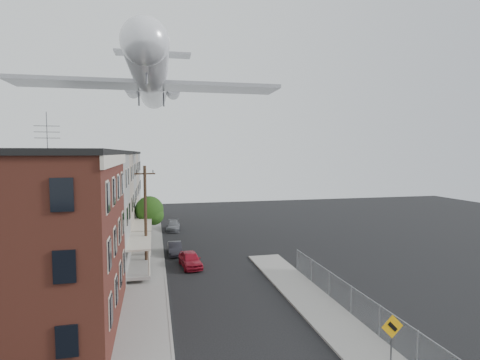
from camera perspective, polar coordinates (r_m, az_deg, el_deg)
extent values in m
cube|color=gray|center=(40.74, -13.77, -10.25)|extent=(3.00, 62.00, 0.12)
cube|color=gray|center=(25.86, 12.33, -18.81)|extent=(3.00, 26.00, 0.12)
cube|color=gray|center=(40.74, -11.70, -10.20)|extent=(0.15, 62.00, 0.14)
cube|color=gray|center=(25.31, 9.19, -19.26)|extent=(0.15, 26.00, 0.14)
cube|color=#3C1D13|center=(24.14, -30.32, -8.64)|extent=(10.00, 12.00, 10.00)
cube|color=black|center=(23.59, -30.78, 3.67)|extent=(10.30, 12.30, 0.30)
cube|color=beige|center=(22.58, -18.35, 2.91)|extent=(0.16, 12.20, 0.60)
cylinder|color=#515156|center=(21.14, -27.34, 6.52)|extent=(0.04, 0.04, 2.00)
cube|color=slate|center=(33.16, -25.44, -5.11)|extent=(10.00, 7.00, 10.00)
cube|color=black|center=(32.77, -25.72, 3.82)|extent=(10.25, 7.00, 0.30)
cube|color=gray|center=(33.40, -15.01, -12.62)|extent=(1.80, 6.40, 0.25)
cube|color=beige|center=(32.83, -15.08, -8.94)|extent=(1.90, 6.50, 0.15)
cube|color=#766B5D|center=(39.96, -23.28, -3.53)|extent=(10.00, 7.00, 10.00)
cube|color=black|center=(39.63, -23.50, 3.87)|extent=(10.25, 7.00, 0.30)
cube|color=gray|center=(40.15, -14.66, -9.76)|extent=(1.80, 6.40, 0.25)
cube|color=beige|center=(39.68, -14.72, -6.67)|extent=(1.90, 6.50, 0.15)
cube|color=slate|center=(46.81, -21.76, -2.41)|extent=(10.00, 7.00, 10.00)
cube|color=black|center=(46.53, -21.93, 3.90)|extent=(10.25, 7.00, 0.30)
cube|color=gray|center=(46.97, -14.42, -7.72)|extent=(1.80, 6.40, 0.25)
cube|color=beige|center=(46.58, -14.47, -5.07)|extent=(1.90, 6.50, 0.15)
cube|color=#766B5D|center=(53.70, -20.63, -1.58)|extent=(10.00, 7.00, 10.00)
cube|color=black|center=(53.46, -20.77, 3.92)|extent=(10.25, 7.00, 0.30)
cube|color=gray|center=(53.84, -14.24, -6.20)|extent=(1.80, 6.40, 0.25)
cube|color=beige|center=(53.50, -14.28, -3.89)|extent=(1.90, 6.50, 0.15)
cube|color=slate|center=(60.62, -19.76, -0.93)|extent=(10.00, 7.00, 10.00)
cube|color=black|center=(60.40, -19.88, 3.94)|extent=(10.25, 7.00, 0.30)
cube|color=gray|center=(60.74, -14.10, -5.03)|extent=(1.80, 6.40, 0.25)
cube|color=beige|center=(60.44, -14.14, -2.97)|extent=(1.90, 6.50, 0.15)
cylinder|color=gray|center=(20.81, 25.43, -22.36)|extent=(0.06, 0.06, 1.90)
cylinder|color=gray|center=(23.00, 20.50, -19.58)|extent=(0.06, 0.06, 1.90)
cylinder|color=gray|center=(25.36, 16.58, -17.19)|extent=(0.06, 0.06, 1.90)
cylinder|color=gray|center=(27.83, 13.43, -15.17)|extent=(0.06, 0.06, 1.90)
cylinder|color=gray|center=(30.41, 10.84, -13.45)|extent=(0.06, 0.06, 1.90)
cylinder|color=gray|center=(33.05, 8.69, -11.98)|extent=(0.06, 0.06, 1.90)
cube|color=gray|center=(25.05, 16.63, -15.27)|extent=(0.04, 18.00, 0.04)
cube|color=gray|center=(25.36, 16.58, -17.19)|extent=(0.02, 18.00, 1.80)
cylinder|color=#515156|center=(19.89, 22.04, -22.43)|extent=(0.07, 0.07, 2.60)
cube|color=#ECA10C|center=(19.46, 22.19, -19.97)|extent=(1.10, 0.03, 1.10)
cube|color=black|center=(19.45, 22.23, -19.99)|extent=(0.52, 0.02, 0.52)
cylinder|color=black|center=(33.95, -14.20, -5.48)|extent=(0.26, 0.26, 9.00)
cube|color=black|center=(33.53, -14.31, 0.93)|extent=(1.80, 0.12, 0.12)
cylinder|color=black|center=(33.55, -15.52, 1.25)|extent=(0.08, 0.08, 0.25)
cylinder|color=black|center=(33.51, -13.12, 1.29)|extent=(0.08, 0.08, 0.25)
cylinder|color=black|center=(44.38, -13.60, -7.55)|extent=(0.24, 0.24, 2.40)
sphere|color=#183C10|center=(43.96, -13.65, -4.48)|extent=(3.20, 3.20, 3.20)
sphere|color=#183C10|center=(43.75, -12.99, -5.25)|extent=(2.24, 2.24, 2.24)
imported|color=maroon|center=(34.13, -7.58, -11.90)|extent=(2.07, 4.20, 1.38)
imported|color=black|center=(38.41, -9.90, -10.23)|extent=(1.32, 3.70, 1.22)
imported|color=slate|center=(49.99, -10.13, -6.88)|extent=(2.02, 4.25, 1.20)
cylinder|color=white|center=(41.49, -13.46, 14.93)|extent=(4.09, 26.06, 3.46)
sphere|color=white|center=(28.84, -14.33, 19.79)|extent=(3.46, 3.46, 3.46)
cone|color=white|center=(54.30, -13.02, 12.34)|extent=(3.54, 3.33, 3.46)
cube|color=#939399|center=(39.70, -13.51, 13.84)|extent=(26.08, 5.18, 0.38)
cylinder|color=#939399|center=(50.71, -16.14, 13.13)|extent=(1.84, 4.37, 1.73)
cylinder|color=#939399|center=(50.59, -10.11, 13.25)|extent=(1.84, 4.37, 1.73)
cube|color=white|center=(54.29, -13.09, 15.59)|extent=(0.37, 4.12, 6.06)
cube|color=#939399|center=(55.97, -13.11, 18.19)|extent=(10.35, 3.06, 0.27)
cylinder|color=#515156|center=(30.50, -14.06, 15.17)|extent=(0.17, 0.17, 1.30)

